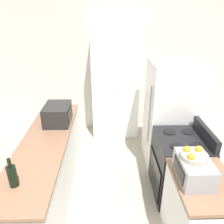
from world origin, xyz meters
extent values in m
cube|color=silver|center=(0.00, 3.32, 1.30)|extent=(7.00, 0.06, 2.60)
cube|color=silver|center=(-0.89, 1.28, 0.41)|extent=(0.58, 2.31, 0.83)
cube|color=#896047|center=(-0.89, 1.28, 0.88)|extent=(0.60, 2.36, 0.04)
cube|color=silver|center=(0.89, 0.49, 0.41)|extent=(0.58, 0.76, 0.83)
cube|color=#896047|center=(0.89, 0.49, 0.88)|extent=(0.60, 0.78, 0.04)
cube|color=white|center=(0.10, 3.02, 1.05)|extent=(0.91, 0.52, 2.11)
sphere|color=#B2B2B7|center=(0.06, 2.75, 1.05)|extent=(0.03, 0.03, 0.03)
sphere|color=#B2B2B7|center=(0.14, 2.75, 1.05)|extent=(0.03, 0.03, 0.03)
cube|color=black|center=(0.91, 1.27, 0.45)|extent=(0.64, 0.75, 0.90)
cube|color=black|center=(0.59, 1.27, 0.34)|extent=(0.02, 0.66, 0.50)
cube|color=black|center=(1.20, 1.27, 0.98)|extent=(0.06, 0.71, 0.16)
cylinder|color=black|center=(0.79, 1.09, 0.91)|extent=(0.17, 0.17, 0.01)
cylinder|color=black|center=(0.79, 1.45, 0.91)|extent=(0.17, 0.17, 0.01)
cylinder|color=black|center=(1.04, 1.09, 0.91)|extent=(0.17, 0.17, 0.01)
cylinder|color=black|center=(1.04, 1.45, 0.91)|extent=(0.17, 0.17, 0.01)
cube|color=white|center=(0.96, 2.07, 0.87)|extent=(0.72, 0.78, 1.74)
cylinder|color=gray|center=(0.58, 1.86, 0.96)|extent=(0.02, 0.02, 0.96)
cube|color=black|center=(-0.80, 1.78, 1.04)|extent=(0.36, 0.46, 0.28)
cube|color=black|center=(-0.62, 1.74, 1.04)|extent=(0.01, 0.29, 0.20)
cylinder|color=black|center=(-0.97, 0.49, 1.01)|extent=(0.09, 0.09, 0.22)
cylinder|color=black|center=(-0.97, 0.49, 1.17)|extent=(0.03, 0.03, 0.09)
cube|color=#939399|center=(0.77, 0.53, 1.02)|extent=(0.29, 0.44, 0.23)
cube|color=black|center=(0.62, 0.53, 1.02)|extent=(0.01, 0.31, 0.14)
cylinder|color=#B2A893|center=(0.76, 0.55, 1.16)|extent=(0.26, 0.26, 0.05)
sphere|color=orange|center=(0.82, 0.61, 1.20)|extent=(0.07, 0.07, 0.07)
sphere|color=orange|center=(0.70, 0.61, 1.20)|extent=(0.07, 0.07, 0.07)
sphere|color=orange|center=(0.70, 0.49, 1.20)|extent=(0.07, 0.07, 0.07)
camera|label=1|loc=(-0.07, -1.14, 2.44)|focal=35.00mm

